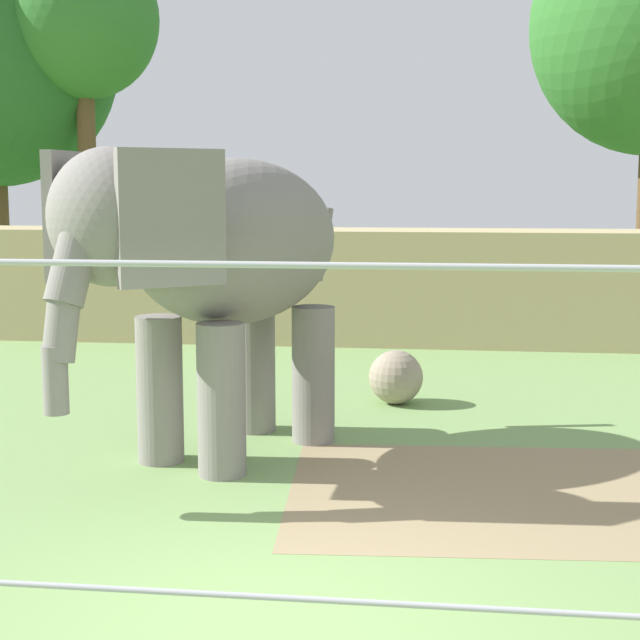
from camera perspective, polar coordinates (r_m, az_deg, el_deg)
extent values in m
plane|color=#759956|center=(7.02, -3.11, -17.10)|extent=(120.00, 120.00, 0.00)
cube|color=#937F5B|center=(9.75, 12.39, -9.96)|extent=(4.93, 3.67, 0.01)
cube|color=tan|center=(18.51, 3.57, 2.04)|extent=(36.00, 1.80, 2.13)
cylinder|color=gray|center=(9.98, -5.83, -4.69)|extent=(0.50, 0.50, 1.59)
cylinder|color=gray|center=(10.56, -9.42, -4.05)|extent=(0.50, 0.50, 1.59)
cylinder|color=gray|center=(11.22, -0.40, -3.23)|extent=(0.50, 0.50, 1.59)
cylinder|color=gray|center=(11.74, -3.87, -2.75)|extent=(0.50, 0.50, 1.59)
ellipsoid|color=gray|center=(10.65, -4.86, 4.63)|extent=(2.78, 3.35, 1.81)
ellipsoid|color=gray|center=(9.30, -12.25, 5.95)|extent=(1.63, 1.58, 1.31)
cube|color=gray|center=(8.90, -8.72, 5.96)|extent=(0.88, 0.71, 1.25)
cube|color=gray|center=(9.89, -14.46, 5.99)|extent=(0.17, 1.02, 1.25)
cylinder|color=gray|center=(9.01, -14.45, 2.84)|extent=(0.58, 0.66, 0.71)
cylinder|color=gray|center=(8.98, -14.99, -0.40)|extent=(0.45, 0.49, 0.67)
cylinder|color=gray|center=(9.00, -15.33, -3.42)|extent=(0.31, 0.31, 0.62)
cylinder|color=gray|center=(11.97, 0.22, 4.48)|extent=(0.26, 0.36, 0.91)
sphere|color=gray|center=(13.26, 4.49, -3.38)|extent=(0.74, 0.74, 0.74)
cylinder|color=#B7B7BC|center=(3.25, -14.79, -14.93)|extent=(12.03, 0.02, 0.02)
cylinder|color=#B7B7BC|center=(3.01, -15.48, 3.28)|extent=(12.03, 0.02, 0.02)
cylinder|color=brown|center=(26.53, -18.28, 4.98)|extent=(0.44, 0.44, 3.55)
cylinder|color=brown|center=(24.52, -13.48, 7.08)|extent=(0.44, 0.44, 5.38)
ellipsoid|color=#2D6B28|center=(24.84, -13.81, 16.89)|extent=(3.63, 3.63, 3.82)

